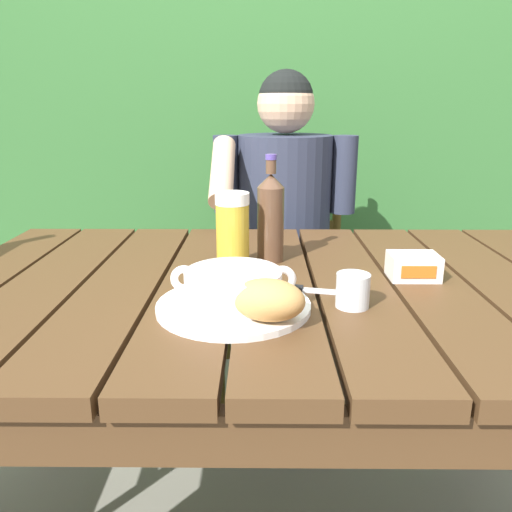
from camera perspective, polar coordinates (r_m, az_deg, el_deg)
The scene contains 12 objects.
dining_table at distance 1.10m, azimuth 2.11°, elevation -6.87°, with size 1.43×0.90×0.73m.
hedge_backdrop at distance 2.58m, azimuth 1.47°, elevation 14.44°, with size 3.84×0.79×2.37m.
chair_near_diner at distance 1.99m, azimuth 2.88°, elevation -1.41°, with size 0.50×0.42×0.93m.
person_eating at distance 1.74m, azimuth 3.15°, elevation 4.12°, with size 0.48×0.47×1.19m.
serving_plate at distance 0.92m, azimuth -2.55°, elevation -5.64°, with size 0.28×0.28×0.01m.
soup_bowl at distance 0.90m, azimuth -2.58°, elevation -3.42°, with size 0.22×0.17×0.07m.
bread_roll at distance 0.83m, azimuth 1.39°, elevation -4.97°, with size 0.14×0.12×0.07m.
beer_glass at distance 1.12m, azimuth -2.66°, elevation 2.88°, with size 0.08×0.08×0.17m.
beer_bottle at distance 1.17m, azimuth 1.66°, elevation 4.50°, with size 0.06×0.06×0.25m.
water_glass_small at distance 0.93m, azimuth 10.88°, elevation -3.84°, with size 0.06×0.06×0.06m.
butter_tub at distance 1.12m, azimuth 17.35°, elevation -1.12°, with size 0.10×0.08×0.05m.
table_knife at distance 1.00m, azimuth 5.13°, elevation -3.76°, with size 0.17×0.05×0.01m.
Camera 1 is at (-0.03, -1.00, 1.08)m, focal length 35.39 mm.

